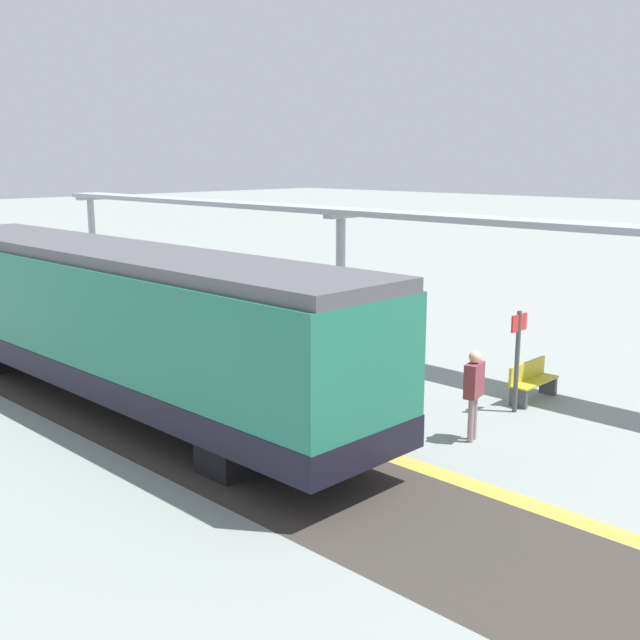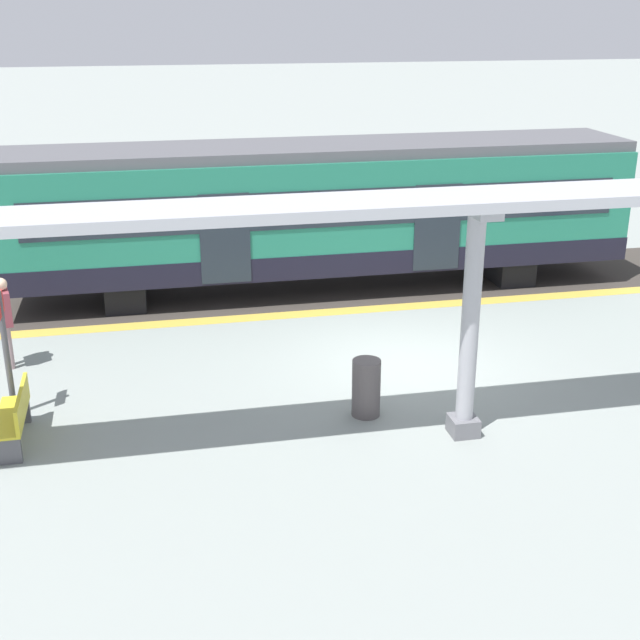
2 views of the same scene
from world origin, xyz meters
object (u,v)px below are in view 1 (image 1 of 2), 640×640
(canopy_pillar_third, at_px, (93,241))
(train_near_carriage, at_px, (116,323))
(trash_bin, at_px, (352,337))
(platform_info_sign, at_px, (518,352))
(bench_near_end, at_px, (166,300))
(passenger_waiting_near_edge, at_px, (474,385))
(bench_mid_platform, at_px, (531,381))
(canopy_pillar_second, at_px, (341,277))

(canopy_pillar_third, bearing_deg, train_near_carriage, -117.63)
(trash_bin, xyz_separation_m, platform_info_sign, (-1.21, -5.79, 0.83))
(train_near_carriage, distance_m, canopy_pillar_third, 16.87)
(bench_near_end, bearing_deg, trash_bin, -88.49)
(trash_bin, relative_size, passenger_waiting_near_edge, 0.56)
(bench_near_end, height_order, trash_bin, trash_bin)
(train_near_carriage, height_order, bench_near_end, train_near_carriage)
(bench_mid_platform, bearing_deg, canopy_pillar_second, 80.30)
(train_near_carriage, relative_size, canopy_pillar_second, 3.90)
(passenger_waiting_near_edge, bearing_deg, platform_info_sign, 8.65)
(canopy_pillar_second, relative_size, platform_info_sign, 1.70)
(bench_near_end, bearing_deg, canopy_pillar_second, -80.50)
(trash_bin, distance_m, platform_info_sign, 5.98)
(trash_bin, height_order, passenger_waiting_near_edge, passenger_waiting_near_edge)
(canopy_pillar_second, xyz_separation_m, bench_near_end, (-1.21, 7.21, -1.46))
(bench_near_end, relative_size, bench_mid_platform, 1.01)
(train_near_carriage, xyz_separation_m, canopy_pillar_third, (7.82, 14.95, 0.07))
(bench_mid_platform, relative_size, passenger_waiting_near_edge, 0.85)
(train_near_carriage, height_order, passenger_waiting_near_edge, train_near_carriage)
(train_near_carriage, height_order, bench_mid_platform, train_near_carriage)
(train_near_carriage, bearing_deg, bench_near_end, 49.99)
(bench_near_end, distance_m, trash_bin, 8.57)
(canopy_pillar_third, xyz_separation_m, platform_info_sign, (-2.19, -21.42, -0.57))
(train_near_carriage, distance_m, trash_bin, 7.00)
(canopy_pillar_third, xyz_separation_m, trash_bin, (-0.98, -15.63, -1.40))
(canopy_pillar_third, relative_size, passenger_waiting_near_edge, 2.11)
(train_near_carriage, xyz_separation_m, bench_mid_platform, (6.63, -6.29, -1.39))
(train_near_carriage, xyz_separation_m, passenger_waiting_near_edge, (3.54, -6.79, -0.72))
(train_near_carriage, xyz_separation_m, trash_bin, (6.84, -0.68, -1.34))
(trash_bin, bearing_deg, canopy_pillar_third, 86.41)
(bench_mid_platform, relative_size, trash_bin, 1.52)
(train_near_carriage, bearing_deg, trash_bin, -5.68)
(bench_near_end, relative_size, passenger_waiting_near_edge, 0.85)
(bench_mid_platform, xyz_separation_m, platform_info_sign, (-1.00, -0.18, 0.89))
(trash_bin, bearing_deg, platform_info_sign, -101.78)
(bench_near_end, bearing_deg, platform_info_sign, -93.91)
(canopy_pillar_third, bearing_deg, platform_info_sign, -95.83)
(bench_mid_platform, distance_m, trash_bin, 5.61)
(canopy_pillar_second, xyz_separation_m, canopy_pillar_third, (0.00, 14.27, 0.00))
(canopy_pillar_second, xyz_separation_m, passenger_waiting_near_edge, (-4.28, -7.47, -0.79))
(canopy_pillar_second, height_order, bench_mid_platform, canopy_pillar_second)
(train_near_carriage, relative_size, canopy_pillar_third, 3.90)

